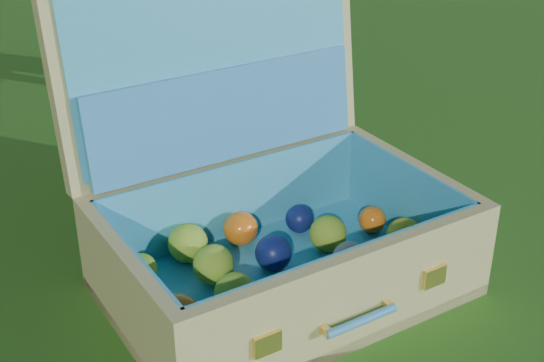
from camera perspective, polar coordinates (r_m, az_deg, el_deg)
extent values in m
plane|color=#215114|center=(1.51, 1.92, -9.21)|extent=(60.00, 60.00, 0.00)
cube|color=tan|center=(1.54, 0.92, -7.82)|extent=(0.78, 0.62, 0.02)
cube|color=tan|center=(1.35, 5.92, -9.14)|extent=(0.66, 0.21, 0.20)
cube|color=tan|center=(1.65, -3.06, -1.63)|extent=(0.66, 0.21, 0.20)
cube|color=tan|center=(1.37, -10.76, -8.79)|extent=(0.14, 0.39, 0.20)
cube|color=tan|center=(1.66, 10.46, -1.76)|extent=(0.14, 0.39, 0.20)
cube|color=teal|center=(1.53, 0.93, -7.34)|extent=(0.71, 0.56, 0.01)
cube|color=teal|center=(1.35, 5.53, -8.38)|extent=(0.60, 0.18, 0.18)
cube|color=teal|center=(1.63, -2.80, -1.48)|extent=(0.60, 0.18, 0.18)
cube|color=teal|center=(1.37, -10.19, -8.18)|extent=(0.12, 0.39, 0.18)
cube|color=teal|center=(1.65, 10.08, -1.53)|extent=(0.12, 0.39, 0.18)
cube|color=tan|center=(1.57, -4.53, 9.69)|extent=(0.68, 0.29, 0.45)
cube|color=teal|center=(1.55, -4.13, 9.60)|extent=(0.62, 0.24, 0.40)
cube|color=teal|center=(1.57, -3.49, 5.03)|extent=(0.59, 0.21, 0.19)
cube|color=#F2C659|center=(1.25, -0.36, -12.17)|extent=(0.05, 0.02, 0.04)
cube|color=#F2C659|center=(1.44, 12.13, -7.06)|extent=(0.05, 0.02, 0.04)
cylinder|color=teal|center=(1.34, 6.74, -10.42)|extent=(0.15, 0.06, 0.02)
cube|color=#F2C659|center=(1.31, 4.11, -11.22)|extent=(0.02, 0.02, 0.01)
cube|color=#F2C659|center=(1.38, 8.76, -9.26)|extent=(0.02, 0.02, 0.01)
sphere|color=white|center=(1.30, -5.22, -11.76)|extent=(0.09, 0.09, 0.09)
sphere|color=white|center=(1.35, -0.76, -10.86)|extent=(0.06, 0.06, 0.06)
sphere|color=#CBB08F|center=(1.40, 4.78, -8.37)|extent=(0.10, 0.10, 0.10)
sphere|color=white|center=(1.47, 8.10, -7.13)|extent=(0.08, 0.08, 0.08)
sphere|color=gold|center=(1.54, 12.13, -5.75)|extent=(0.08, 0.08, 0.08)
sphere|color=orange|center=(1.38, -7.03, -9.87)|extent=(0.07, 0.07, 0.07)
sphere|color=#97BB2D|center=(1.42, -2.81, -8.41)|extent=(0.08, 0.08, 0.08)
sphere|color=#B92A0E|center=(1.47, 2.45, -7.45)|extent=(0.05, 0.05, 0.05)
sphere|color=#CBB08F|center=(1.53, 5.85, -5.84)|extent=(0.07, 0.07, 0.07)
sphere|color=gold|center=(1.61, 9.94, -4.08)|extent=(0.08, 0.08, 0.08)
sphere|color=#B92A0E|center=(1.46, -8.91, -8.35)|extent=(0.05, 0.05, 0.05)
sphere|color=#97BB2D|center=(1.49, -4.43, -6.31)|extent=(0.08, 0.08, 0.08)
sphere|color=#101B52|center=(1.53, 0.10, -5.44)|extent=(0.07, 0.07, 0.07)
sphere|color=#97BB2D|center=(1.59, 4.24, -3.97)|extent=(0.08, 0.08, 0.08)
sphere|color=orange|center=(1.67, 7.55, -2.90)|extent=(0.06, 0.06, 0.06)
sphere|color=#97BB2D|center=(1.51, -9.84, -6.57)|extent=(0.06, 0.06, 0.06)
sphere|color=#97BB2D|center=(1.57, -6.35, -4.67)|extent=(0.08, 0.08, 0.08)
sphere|color=orange|center=(1.61, -2.37, -3.59)|extent=(0.07, 0.07, 0.07)
sphere|color=#101B52|center=(1.66, 2.09, -2.87)|extent=(0.06, 0.06, 0.06)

